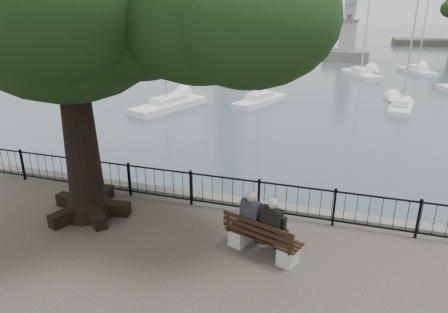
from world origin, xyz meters
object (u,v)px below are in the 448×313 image
at_px(person_right, 275,229).
at_px(lion_monument, 347,44).
at_px(bench, 262,241).
at_px(person_left, 254,222).

bearing_deg(person_right, lion_monument, 89.76).
bearing_deg(bench, person_right, 2.52).
xyz_separation_m(person_left, lion_monument, (0.73, 49.10, 0.40)).
bearing_deg(lion_monument, bench, -90.57).
distance_m(bench, person_left, 0.48).
bearing_deg(person_left, person_right, -19.20).
height_order(bench, lion_monument, lion_monument).
height_order(person_right, lion_monument, lion_monument).
bearing_deg(person_left, lion_monument, 89.15).
relative_size(person_left, lion_monument, 0.18).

